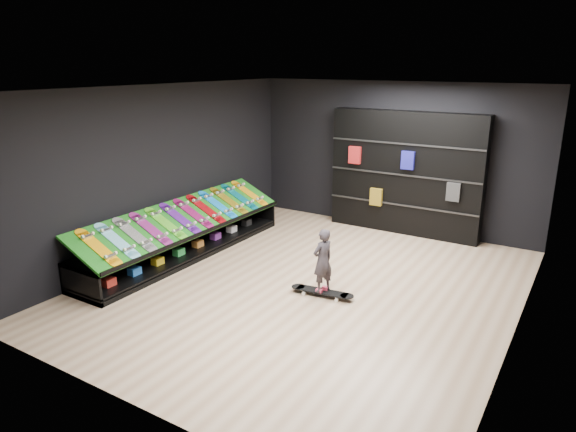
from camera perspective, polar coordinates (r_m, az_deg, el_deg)
The scene contains 23 objects.
floor at distance 8.13m, azimuth 2.28°, elevation -7.65°, with size 6.00×7.00×0.01m, color tan.
ceiling at distance 7.42m, azimuth 2.55°, elevation 13.97°, with size 6.00×7.00×0.01m, color white.
wall_back at distance 10.76m, azimuth 11.64°, elevation 6.48°, with size 6.00×0.02×3.00m, color black.
wall_front at distance 5.03m, azimuth -17.63°, elevation -5.78°, with size 6.00×0.02×3.00m, color black.
wall_left at distance 9.43m, azimuth -13.74°, elevation 4.92°, with size 0.02×7.00×3.00m, color black.
wall_right at distance 6.76m, azimuth 25.18°, elevation -0.86°, with size 0.02×7.00×3.00m, color black.
display_rack at distance 9.46m, azimuth -11.29°, elevation -2.77°, with size 0.90×4.50×0.50m, color black, non-canonical shape.
turf_ramp at distance 9.28m, azimuth -11.23°, elevation -0.14°, with size 1.00×4.50×0.04m, color #105D0E.
back_shelving at distance 10.54m, azimuth 12.93°, elevation 4.65°, with size 3.06×0.36×2.45m, color black.
floor_skateboard at distance 7.76m, azimuth 3.80°, elevation -8.56°, with size 0.98×0.22×0.09m, color black, non-canonical shape.
child at distance 7.62m, azimuth 3.85°, elevation -6.29°, with size 0.22×0.16×0.58m, color black.
display_board_0 at distance 8.06m, azimuth -20.32°, elevation -3.31°, with size 0.98×0.22×0.09m, color yellow, non-canonical shape.
display_board_1 at distance 8.26m, azimuth -18.46°, elevation -2.64°, with size 0.98×0.22×0.09m, color #0CB2E5, non-canonical shape.
display_board_2 at distance 8.47m, azimuth -16.69°, elevation -2.00°, with size 0.98×0.22×0.09m, color black, non-canonical shape.
display_board_3 at distance 8.69m, azimuth -15.01°, elevation -1.39°, with size 0.98×0.22×0.09m, color #2626BF, non-canonical shape.
display_board_4 at distance 8.91m, azimuth -13.42°, elevation -0.81°, with size 0.98×0.22×0.09m, color green, non-canonical shape.
display_board_5 at distance 9.15m, azimuth -11.91°, elevation -0.26°, with size 0.98×0.22×0.09m, color purple, non-canonical shape.
display_board_6 at distance 9.39m, azimuth -10.47°, elevation 0.27°, with size 0.98×0.22×0.09m, color #E5198C, non-canonical shape.
display_board_7 at distance 9.64m, azimuth -9.10°, elevation 0.77°, with size 0.98×0.22×0.09m, color red, non-canonical shape.
display_board_8 at distance 9.89m, azimuth -7.81°, elevation 1.24°, with size 0.98×0.22×0.09m, color blue, non-canonical shape.
display_board_9 at distance 10.15m, azimuth -6.58°, elevation 1.69°, with size 0.98×0.22×0.09m, color yellow, non-canonical shape.
display_board_10 at distance 10.41m, azimuth -5.41°, elevation 2.11°, with size 0.98×0.22×0.09m, color #0C8C99, non-canonical shape.
display_board_11 at distance 10.68m, azimuth -4.30°, elevation 2.52°, with size 0.98×0.22×0.09m, color orange, non-canonical shape.
Camera 1 is at (3.61, -6.47, 3.36)m, focal length 32.00 mm.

